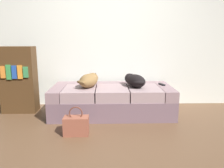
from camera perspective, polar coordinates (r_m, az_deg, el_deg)
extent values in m
plane|color=brown|center=(2.66, 0.60, -15.80)|extent=(10.00, 10.00, 0.00)
cube|color=silver|center=(4.11, -0.23, 14.11)|extent=(6.40, 0.10, 2.80)
cube|color=slate|center=(3.65, -0.02, -5.44)|extent=(1.93, 0.89, 0.30)
cube|color=gray|center=(3.68, -13.64, -1.92)|extent=(0.20, 0.89, 0.16)
cube|color=gray|center=(3.72, 13.45, -1.77)|extent=(0.20, 0.89, 0.16)
cube|color=gray|center=(3.93, -0.14, -0.72)|extent=(1.53, 0.20, 0.16)
cube|color=gray|center=(3.52, -8.32, -2.31)|extent=(0.49, 0.67, 0.16)
cube|color=gray|center=(3.50, 0.02, -2.28)|extent=(0.49, 0.67, 0.16)
cube|color=gray|center=(3.55, 8.30, -2.21)|extent=(0.49, 0.67, 0.16)
ellipsoid|color=olive|center=(3.52, -6.07, 0.88)|extent=(0.37, 0.52, 0.21)
sphere|color=olive|center=(3.72, -4.96, 1.58)|extent=(0.17, 0.17, 0.17)
ellipsoid|color=#4F3B21|center=(3.80, -4.59, 1.63)|extent=(0.09, 0.11, 0.06)
cone|color=#4F3B21|center=(3.73, -5.67, 2.59)|extent=(0.04, 0.04, 0.05)
cone|color=#4F3B21|center=(3.70, -4.27, 2.54)|extent=(0.04, 0.04, 0.05)
ellipsoid|color=olive|center=(3.34, -8.10, 0.44)|extent=(0.16, 0.16, 0.05)
ellipsoid|color=black|center=(3.54, 6.12, 0.84)|extent=(0.39, 0.50, 0.20)
sphere|color=black|center=(3.72, 4.56, 1.47)|extent=(0.16, 0.16, 0.16)
ellipsoid|color=black|center=(3.78, 4.04, 1.51)|extent=(0.09, 0.11, 0.06)
cone|color=black|center=(3.69, 3.95, 2.37)|extent=(0.04, 0.04, 0.05)
cone|color=black|center=(3.73, 5.19, 2.45)|extent=(0.04, 0.04, 0.05)
ellipsoid|color=black|center=(3.34, 7.03, 0.35)|extent=(0.18, 0.07, 0.05)
cube|color=black|center=(3.77, 12.76, -0.10)|extent=(0.09, 0.16, 0.02)
cube|color=#93503B|center=(2.94, -9.23, -10.59)|extent=(0.32, 0.18, 0.24)
torus|color=brown|center=(2.88, -9.35, -7.45)|extent=(0.18, 0.02, 0.18)
cube|color=#4D321A|center=(4.00, -22.96, 1.01)|extent=(0.56, 0.28, 1.10)
cube|color=orange|center=(3.91, -26.38, 2.74)|extent=(0.08, 0.02, 0.19)
cube|color=#3C9549|center=(3.87, -25.18, 2.77)|extent=(0.08, 0.02, 0.24)
cube|color=#2651AB|center=(3.83, -23.95, 2.80)|extent=(0.08, 0.02, 0.21)
cube|color=orange|center=(3.80, -22.70, 2.84)|extent=(0.08, 0.02, 0.22)
cube|color=#3B8D50|center=(3.77, -21.43, 2.87)|extent=(0.08, 0.02, 0.17)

